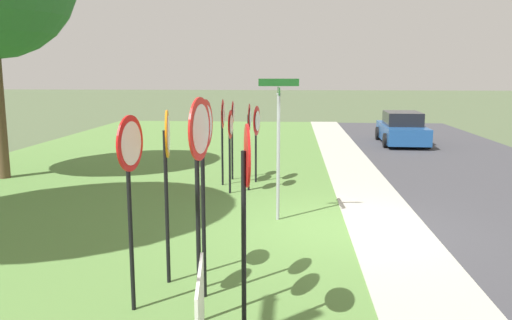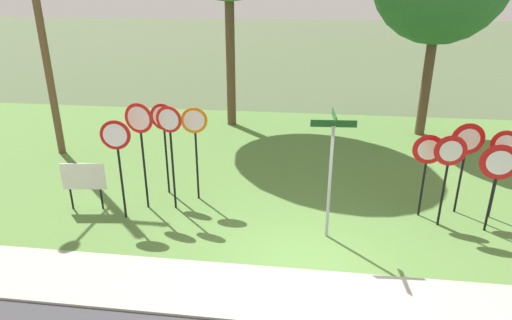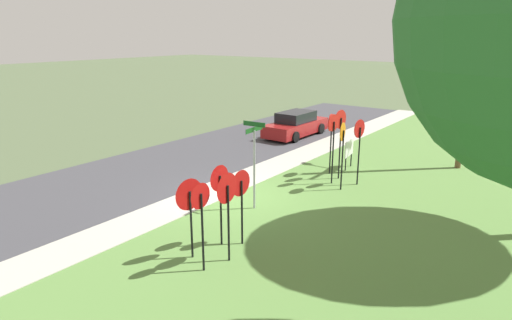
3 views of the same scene
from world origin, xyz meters
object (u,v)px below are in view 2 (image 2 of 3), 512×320
yield_sign_far_right (502,155)px  stop_sign_far_right (140,133)px  yield_sign_center (467,147)px  stop_sign_near_left (164,130)px  street_name_post (331,165)px  yield_sign_far_left (449,160)px  notice_board (84,179)px  stop_sign_near_right (117,149)px  yield_sign_near_right (498,169)px  utility_pole (33,3)px  stop_sign_far_center (170,137)px  stop_sign_far_left (195,134)px

yield_sign_far_right → stop_sign_far_right: bearing=-175.6°
yield_sign_center → stop_sign_near_left: bearing=177.5°
street_name_post → stop_sign_far_right: bearing=166.2°
stop_sign_near_left → yield_sign_far_left: bearing=0.5°
notice_board → street_name_post: bearing=-12.7°
stop_sign_near_left → stop_sign_near_right: bearing=-104.5°
yield_sign_near_right → yield_sign_far_left: yield_sign_far_left is taller
yield_sign_far_left → utility_pole: (-11.63, 3.36, 3.22)m
yield_sign_near_right → street_name_post: size_ratio=0.73×
yield_sign_center → notice_board: (-9.33, -1.03, -0.91)m
stop_sign_near_right → yield_sign_far_left: 7.60m
stop_sign_far_right → notice_board: 1.94m
yield_sign_near_right → yield_sign_center: bearing=125.5°
stop_sign_near_left → yield_sign_far_left: 7.02m
notice_board → utility_pole: bearing=121.1°
stop_sign_far_center → utility_pole: bearing=154.1°
yield_sign_far_left → utility_pole: size_ratio=0.25×
yield_sign_far_right → notice_board: yield_sign_far_right is taller
stop_sign_far_center → stop_sign_near_right: bearing=-142.1°
stop_sign_far_left → utility_pole: bearing=144.0°
yield_sign_near_right → utility_pole: size_ratio=0.23×
stop_sign_far_left → stop_sign_far_right: stop_sign_far_right is taller
street_name_post → stop_sign_far_left: bearing=152.7°
street_name_post → yield_sign_far_right: bearing=15.4°
stop_sign_near_right → stop_sign_far_right: size_ratio=0.90×
stop_sign_near_right → street_name_post: size_ratio=0.86×
stop_sign_near_right → yield_sign_near_right: bearing=-6.2°
stop_sign_far_left → yield_sign_far_left: 6.09m
yield_sign_near_right → yield_sign_center: yield_sign_center is taller
stop_sign_near_left → yield_sign_far_left: stop_sign_near_left is taller
yield_sign_far_right → stop_sign_near_right: bearing=-172.1°
stop_sign_near_left → stop_sign_far_left: size_ratio=1.00×
utility_pole → notice_board: bearing=-51.4°
stop_sign_far_right → street_name_post: 4.64m
yield_sign_far_left → yield_sign_far_right: size_ratio=1.00×
yield_sign_far_left → street_name_post: street_name_post is taller
yield_sign_center → notice_board: 9.43m
stop_sign_near_right → street_name_post: street_name_post is taller
yield_sign_far_right → yield_sign_center: yield_sign_center is taller
yield_sign_far_right → utility_pole: (-12.99, 2.77, 3.24)m
stop_sign_far_right → stop_sign_far_left: bearing=38.2°
stop_sign_far_left → utility_pole: size_ratio=0.28×
stop_sign_near_right → yield_sign_near_right: size_ratio=1.17×
stop_sign_far_center → yield_sign_center: size_ratio=1.15×
stop_sign_near_left → yield_sign_near_right: stop_sign_near_left is taller
stop_sign_far_center → yield_sign_near_right: bearing=5.6°
stop_sign_near_left → stop_sign_near_right: size_ratio=1.01×
yield_sign_far_left → stop_sign_far_left: bearing=174.5°
stop_sign_near_left → stop_sign_far_center: stop_sign_far_center is taller
yield_sign_far_right → street_name_post: street_name_post is taller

